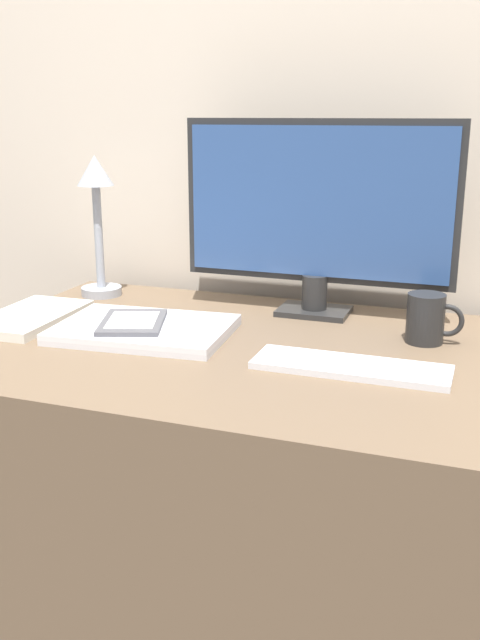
% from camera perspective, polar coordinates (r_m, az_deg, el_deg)
% --- Properties ---
extents(wall_back, '(3.60, 0.05, 2.40)m').
position_cam_1_polar(wall_back, '(1.69, 7.23, 18.47)').
color(wall_back, beige).
rests_on(wall_back, ground_plane).
extents(desk, '(1.21, 0.73, 0.71)m').
position_cam_1_polar(desk, '(1.48, 2.15, -15.33)').
color(desk, brown).
rests_on(desk, ground_plane).
extents(monitor, '(0.59, 0.11, 0.41)m').
position_cam_1_polar(monitor, '(1.52, 6.20, 8.66)').
color(monitor, '#262626').
rests_on(monitor, desk).
extents(keyboard, '(0.33, 0.11, 0.01)m').
position_cam_1_polar(keyboard, '(1.23, 8.87, -3.70)').
color(keyboard, silver).
rests_on(keyboard, desk).
extents(laptop, '(0.35, 0.27, 0.02)m').
position_cam_1_polar(laptop, '(1.42, -7.67, -0.75)').
color(laptop, silver).
rests_on(laptop, desk).
extents(ereader, '(0.17, 0.20, 0.01)m').
position_cam_1_polar(ereader, '(1.42, -8.58, -0.16)').
color(ereader, '#4C4C51').
rests_on(ereader, laptop).
extents(desk_lamp, '(0.10, 0.10, 0.33)m').
position_cam_1_polar(desk_lamp, '(1.71, -11.37, 8.76)').
color(desk_lamp, '#999EA8').
rests_on(desk_lamp, desk).
extents(notebook, '(0.16, 0.27, 0.02)m').
position_cam_1_polar(notebook, '(1.56, -16.44, 0.21)').
color(notebook, silver).
rests_on(notebook, desk).
extents(coffee_mug, '(0.11, 0.07, 0.10)m').
position_cam_1_polar(coffee_mug, '(1.40, 14.73, 0.11)').
color(coffee_mug, black).
rests_on(coffee_mug, desk).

